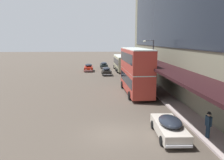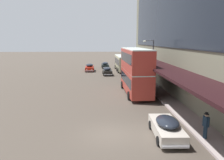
% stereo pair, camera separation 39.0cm
% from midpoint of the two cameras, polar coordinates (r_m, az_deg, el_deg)
% --- Properties ---
extents(ground, '(240.00, 240.00, 0.00)m').
position_cam_midpoint_polar(ground, '(16.49, 0.30, -14.04)').
color(ground, '#4F453C').
extents(transit_bus_kerbside_front, '(3.00, 10.73, 3.40)m').
position_cam_midpoint_polar(transit_bus_kerbside_front, '(49.61, 2.93, 4.66)').
color(transit_bus_kerbside_front, '#B7B088').
rests_on(transit_bus_kerbside_front, ground).
extents(transit_bus_kerbside_rear, '(3.07, 9.83, 5.80)m').
position_cam_midpoint_polar(transit_bus_kerbside_rear, '(28.02, 6.57, 2.72)').
color(transit_bus_kerbside_rear, '#B1362B').
rests_on(transit_bus_kerbside_rear, ground).
extents(sedan_trailing_mid, '(2.03, 4.44, 1.68)m').
position_cam_midpoint_polar(sedan_trailing_mid, '(49.25, -5.63, 3.27)').
color(sedan_trailing_mid, red).
rests_on(sedan_trailing_mid, ground).
extents(sedan_oncoming_rear, '(1.95, 4.87, 1.50)m').
position_cam_midpoint_polar(sedan_oncoming_rear, '(55.10, -1.59, 3.97)').
color(sedan_oncoming_rear, black).
rests_on(sedan_oncoming_rear, ground).
extents(sedan_second_near, '(2.01, 4.75, 1.50)m').
position_cam_midpoint_polar(sedan_second_near, '(16.36, 14.72, -11.77)').
color(sedan_second_near, beige).
rests_on(sedan_second_near, ground).
extents(sedan_lead_mid, '(1.97, 4.44, 1.59)m').
position_cam_midpoint_polar(sedan_lead_mid, '(43.61, -0.98, 2.36)').
color(sedan_lead_mid, black).
rests_on(sedan_lead_mid, ground).
extents(pedestrian_at_kerb, '(0.33, 0.60, 1.86)m').
position_cam_midpoint_polar(pedestrian_at_kerb, '(16.55, 23.94, -10.47)').
color(pedestrian_at_kerb, '#1A2B3D').
rests_on(pedestrian_at_kerb, sidewalk_kerb).
extents(street_lamp, '(1.50, 0.28, 6.74)m').
position_cam_midpoint_polar(street_lamp, '(30.46, 10.66, 5.00)').
color(street_lamp, '#4C4C51').
rests_on(street_lamp, sidewalk_kerb).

